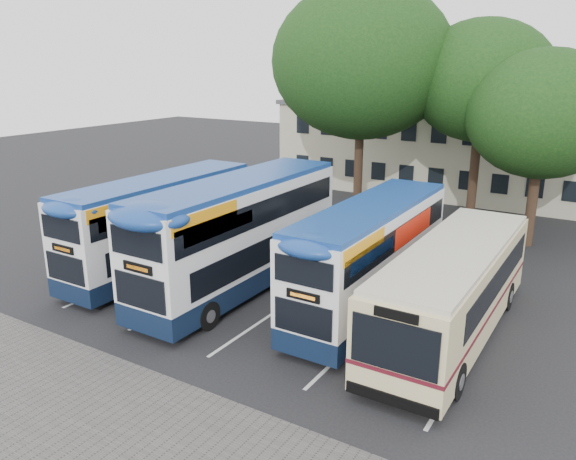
% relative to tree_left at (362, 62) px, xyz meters
% --- Properties ---
extents(ground, '(120.00, 120.00, 0.00)m').
position_rel_tree_left_xyz_m(ground, '(6.80, -17.05, -8.89)').
color(ground, black).
rests_on(ground, ground).
extents(paving_strip, '(40.00, 6.00, 0.01)m').
position_rel_tree_left_xyz_m(paving_strip, '(4.80, -22.05, -8.88)').
color(paving_strip, '#595654').
rests_on(paving_strip, ground).
extents(bay_lines, '(14.12, 11.00, 0.01)m').
position_rel_tree_left_xyz_m(bay_lines, '(3.05, -12.05, -8.88)').
color(bay_lines, silver).
rests_on(bay_lines, ground).
extents(depot_building, '(32.40, 8.40, 6.20)m').
position_rel_tree_left_xyz_m(depot_building, '(6.80, 9.94, -5.74)').
color(depot_building, '#BBB296').
rests_on(depot_building, ground).
extents(tree_left, '(10.01, 10.01, 13.15)m').
position_rel_tree_left_xyz_m(tree_left, '(0.00, 0.00, 0.00)').
color(tree_left, black).
rests_on(tree_left, ground).
extents(tree_mid, '(7.50, 7.50, 11.11)m').
position_rel_tree_left_xyz_m(tree_mid, '(6.18, 1.63, -0.99)').
color(tree_mid, black).
rests_on(tree_mid, ground).
extents(tree_right, '(7.19, 7.19, 9.57)m').
position_rel_tree_left_xyz_m(tree_right, '(9.57, -0.32, -2.39)').
color(tree_right, black).
rests_on(tree_right, ground).
extents(bus_dd_left, '(2.41, 9.96, 4.15)m').
position_rel_tree_left_xyz_m(bus_dd_left, '(-3.57, -12.50, -6.60)').
color(bus_dd_left, '#0E1B34').
rests_on(bus_dd_left, ground).
extents(bus_dd_mid, '(2.64, 10.89, 4.54)m').
position_rel_tree_left_xyz_m(bus_dd_mid, '(0.65, -12.43, -6.39)').
color(bus_dd_mid, '#0E1B34').
rests_on(bus_dd_mid, ground).
extents(bus_dd_right, '(2.36, 9.72, 4.05)m').
position_rel_tree_left_xyz_m(bus_dd_right, '(5.88, -11.62, -6.66)').
color(bus_dd_right, '#0E1B34').
rests_on(bus_dd_right, ground).
extents(bus_single, '(2.71, 10.65, 3.18)m').
position_rel_tree_left_xyz_m(bus_single, '(9.05, -11.99, -7.09)').
color(bus_single, beige).
rests_on(bus_single, ground).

